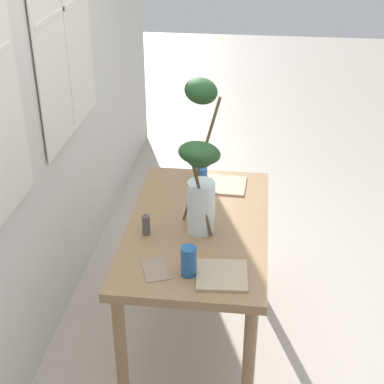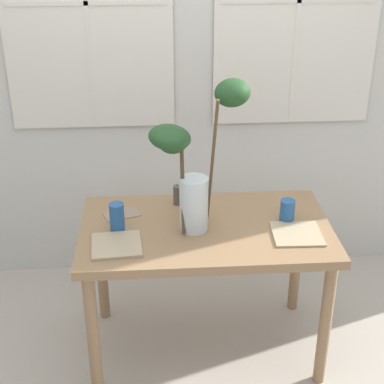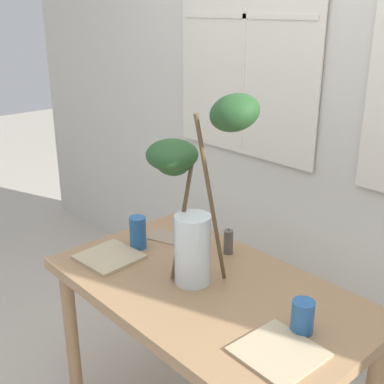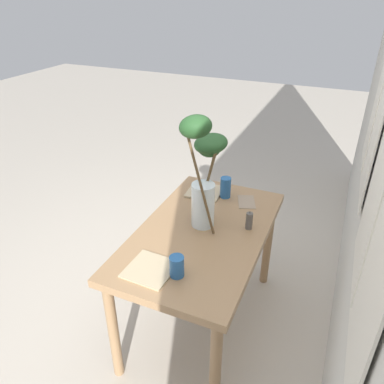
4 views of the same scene
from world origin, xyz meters
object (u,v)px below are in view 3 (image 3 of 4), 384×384
at_px(vase_with_branches, 192,193).
at_px(plate_square_right, 279,352).
at_px(plate_square_left, 109,257).
at_px(drinking_glass_blue_left, 138,232).
at_px(dining_table, 207,307).
at_px(drinking_glass_blue_right, 303,317).
at_px(pillar_candle, 228,242).

xyz_separation_m(vase_with_branches, plate_square_right, (0.48, -0.09, -0.35)).
distance_m(vase_with_branches, plate_square_left, 0.52).
bearing_deg(vase_with_branches, drinking_glass_blue_left, 177.92).
bearing_deg(drinking_glass_blue_left, plate_square_left, -89.88).
relative_size(vase_with_branches, plate_square_left, 3.34).
bearing_deg(dining_table, drinking_glass_blue_left, -179.21).
distance_m(dining_table, plate_square_right, 0.45).
height_order(dining_table, vase_with_branches, vase_with_branches).
xyz_separation_m(dining_table, drinking_glass_blue_right, (0.40, 0.03, 0.15)).
relative_size(vase_with_branches, drinking_glass_blue_right, 6.75).
bearing_deg(plate_square_left, dining_table, 20.02).
xyz_separation_m(plate_square_right, pillar_candle, (-0.55, 0.35, 0.05)).
xyz_separation_m(drinking_glass_blue_right, plate_square_right, (0.02, -0.14, -0.05)).
bearing_deg(drinking_glass_blue_right, pillar_candle, 158.06).
bearing_deg(drinking_glass_blue_right, vase_with_branches, -174.30).
xyz_separation_m(plate_square_left, plate_square_right, (0.84, 0.04, -0.00)).
distance_m(vase_with_branches, drinking_glass_blue_right, 0.55).
xyz_separation_m(drinking_glass_blue_left, plate_square_left, (0.00, -0.15, -0.06)).
distance_m(plate_square_left, plate_square_right, 0.84).
xyz_separation_m(vase_with_branches, drinking_glass_blue_right, (0.46, 0.05, -0.30)).
relative_size(drinking_glass_blue_left, drinking_glass_blue_right, 1.26).
relative_size(dining_table, plate_square_right, 5.29).
xyz_separation_m(dining_table, plate_square_left, (-0.42, -0.15, 0.10)).
distance_m(drinking_glass_blue_right, plate_square_right, 0.15).
bearing_deg(dining_table, drinking_glass_blue_right, 3.91).
distance_m(drinking_glass_blue_right, plate_square_left, 0.84).
height_order(plate_square_right, pillar_candle, pillar_candle).
height_order(plate_square_left, pillar_candle, pillar_candle).
height_order(vase_with_branches, drinking_glass_blue_left, vase_with_branches).
height_order(drinking_glass_blue_left, pillar_candle, drinking_glass_blue_left).
bearing_deg(drinking_glass_blue_right, dining_table, -176.09).
distance_m(dining_table, plate_square_left, 0.46).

